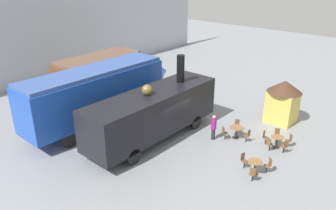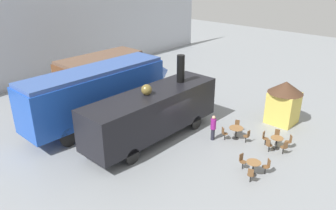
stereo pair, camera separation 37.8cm
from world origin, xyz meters
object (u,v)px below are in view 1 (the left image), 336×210
(streamlined_locomotive, at_px, (105,89))
(cafe_table_near, at_px, (277,139))
(visitor_person, at_px, (214,126))
(ticket_kiosk, at_px, (283,99))
(cafe_table_mid, at_px, (255,164))
(cafe_table_far, at_px, (236,129))
(cafe_chair_0, at_px, (289,140))
(steam_locomotive, at_px, (153,111))
(passenger_coach_wooden, at_px, (100,73))

(streamlined_locomotive, bearing_deg, cafe_table_near, -67.81)
(visitor_person, distance_m, ticket_kiosk, 5.70)
(cafe_table_mid, bearing_deg, cafe_table_far, 44.48)
(cafe_table_mid, height_order, cafe_chair_0, cafe_chair_0)
(visitor_person, bearing_deg, cafe_table_near, -63.86)
(steam_locomotive, xyz_separation_m, ticket_kiosk, (7.60, -4.97, -0.19))
(steam_locomotive, bearing_deg, cafe_table_near, -57.40)
(streamlined_locomotive, bearing_deg, visitor_person, -69.79)
(streamlined_locomotive, xyz_separation_m, visitor_person, (2.63, -7.14, -1.44))
(streamlined_locomotive, distance_m, cafe_chair_0, 12.23)
(cafe_table_mid, relative_size, cafe_table_far, 0.87)
(steam_locomotive, xyz_separation_m, visitor_person, (2.35, -2.89, -0.97))
(streamlined_locomotive, xyz_separation_m, steam_locomotive, (0.27, -4.25, -0.47))
(cafe_chair_0, xyz_separation_m, ticket_kiosk, (3.07, 1.88, 1.16))
(cafe_table_near, relative_size, cafe_table_far, 0.83)
(cafe_table_far, relative_size, ticket_kiosk, 0.30)
(cafe_table_near, distance_m, cafe_table_far, 2.50)
(passenger_coach_wooden, xyz_separation_m, streamlined_locomotive, (-2.60, -4.01, 0.30))
(cafe_table_near, distance_m, cafe_table_mid, 3.38)
(streamlined_locomotive, height_order, visitor_person, streamlined_locomotive)
(streamlined_locomotive, xyz_separation_m, cafe_table_mid, (0.94, -10.86, -1.76))
(cafe_chair_0, bearing_deg, passenger_coach_wooden, -33.91)
(passenger_coach_wooden, xyz_separation_m, cafe_chair_0, (2.21, -15.11, -1.52))
(passenger_coach_wooden, height_order, steam_locomotive, steam_locomotive)
(cafe_table_far, bearing_deg, cafe_table_mid, -135.52)
(streamlined_locomotive, xyz_separation_m, cafe_table_far, (3.74, -8.12, -1.74))
(streamlined_locomotive, distance_m, cafe_table_far, 9.11)
(steam_locomotive, xyz_separation_m, cafe_table_mid, (0.67, -6.61, -1.29))
(passenger_coach_wooden, height_order, cafe_table_far, passenger_coach_wooden)
(passenger_coach_wooden, bearing_deg, visitor_person, -89.84)
(passenger_coach_wooden, relative_size, ticket_kiosk, 2.36)
(steam_locomotive, height_order, ticket_kiosk, steam_locomotive)
(passenger_coach_wooden, bearing_deg, cafe_table_near, -83.31)
(cafe_table_far, xyz_separation_m, ticket_kiosk, (4.14, -1.11, 1.08))
(cafe_table_far, distance_m, cafe_chair_0, 3.17)
(streamlined_locomotive, relative_size, steam_locomotive, 1.29)
(streamlined_locomotive, bearing_deg, passenger_coach_wooden, 57.09)
(cafe_table_near, xyz_separation_m, visitor_person, (-1.68, 3.42, 0.36))
(passenger_coach_wooden, relative_size, steam_locomotive, 0.75)
(cafe_table_near, relative_size, cafe_table_mid, 0.95)
(cafe_chair_0, xyz_separation_m, visitor_person, (-2.17, 3.96, 0.38))
(passenger_coach_wooden, relative_size, streamlined_locomotive, 0.58)
(cafe_table_far, height_order, ticket_kiosk, ticket_kiosk)
(ticket_kiosk, bearing_deg, cafe_table_far, 165.04)
(passenger_coach_wooden, distance_m, cafe_table_near, 14.74)
(streamlined_locomotive, height_order, cafe_table_far, streamlined_locomotive)
(steam_locomotive, height_order, cafe_table_far, steam_locomotive)
(cafe_table_near, xyz_separation_m, cafe_table_far, (-0.57, 2.43, 0.06))
(cafe_table_mid, relative_size, ticket_kiosk, 0.26)
(steam_locomotive, height_order, cafe_chair_0, steam_locomotive)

